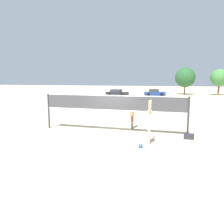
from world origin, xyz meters
TOP-DOWN VIEW (x-y plane):
  - ground_plane at (0.00, 0.00)m, footprint 200.00×200.00m
  - volleyball_net at (0.00, 0.00)m, footprint 8.92×0.12m
  - player_spiker at (2.50, -1.87)m, footprint 0.28×0.72m
  - player_blocker at (1.01, 1.23)m, footprint 0.28×0.71m
  - volleyball at (2.19, -2.61)m, footprint 0.22×0.22m
  - gear_bag at (4.47, -0.30)m, footprint 0.53×0.25m
  - parked_car_mid at (-7.73, 29.61)m, footprint 4.50×2.22m
  - parked_car_far at (-0.42, 30.68)m, footprint 4.29×2.54m
  - tree_left_cluster at (5.38, 37.58)m, footprint 4.24×4.24m
  - tree_right_cluster at (12.11, 37.51)m, footprint 3.53×3.53m

SIDE VIEW (x-z plane):
  - ground_plane at x=0.00m, z-range 0.00..0.00m
  - volleyball at x=2.19m, z-range 0.00..0.22m
  - gear_bag at x=4.47m, z-range 0.00..0.30m
  - parked_car_mid at x=-7.73m, z-range -0.06..1.24m
  - parked_car_far at x=-0.42m, z-range -0.07..1.33m
  - player_blocker at x=1.01m, z-range 0.06..2.27m
  - player_spiker at x=2.50m, z-range 0.07..2.30m
  - volleyball_net at x=0.00m, z-range 0.52..2.82m
  - tree_right_cluster at x=12.11m, z-range 0.93..6.36m
  - tree_left_cluster at x=5.38m, z-range 0.78..6.59m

